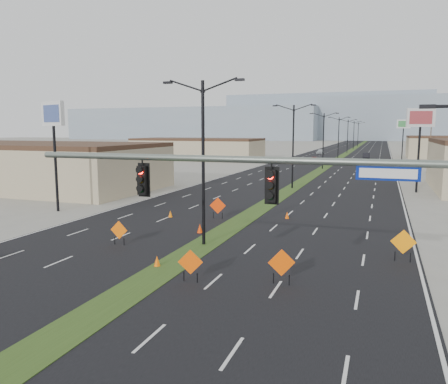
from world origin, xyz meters
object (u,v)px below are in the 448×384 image
(streetlight_0, at_px, (203,158))
(car_mid, at_px, (366,156))
(car_far, at_px, (320,152))
(pole_sign_west, at_px, (53,122))
(construction_sign_3, at_px, (190,263))
(cone_3, at_px, (170,214))
(construction_sign_5, at_px, (403,243))
(cone_0, at_px, (157,261))
(streetlight_1, at_px, (293,144))
(car_left, at_px, (314,160))
(construction_sign_1, at_px, (119,231))
(streetlight_5, at_px, (354,134))
(streetlight_4, at_px, (348,135))
(cone_2, at_px, (287,215))
(streetlight_3, at_px, (339,137))
(pole_sign_east_near, at_px, (420,124))
(signal_mast, at_px, (326,201))
(construction_sign_4, at_px, (282,264))
(streetlight_2, at_px, (323,139))
(cone_1, at_px, (200,228))
(streetlight_6, at_px, (358,133))
(construction_sign_2, at_px, (218,206))
(pole_sign_east_far, at_px, (404,127))

(streetlight_0, height_order, car_mid, streetlight_0)
(car_far, distance_m, pole_sign_west, 99.53)
(construction_sign_3, relative_size, cone_3, 2.76)
(construction_sign_5, bearing_deg, construction_sign_3, -146.78)
(construction_sign_5, height_order, cone_0, construction_sign_5)
(streetlight_1, distance_m, car_left, 43.28)
(car_left, relative_size, construction_sign_1, 2.50)
(streetlight_0, height_order, construction_sign_3, streetlight_0)
(car_mid, bearing_deg, streetlight_5, 93.85)
(cone_3, bearing_deg, pole_sign_west, -174.96)
(streetlight_4, xyz_separation_m, cone_2, (3.22, -102.29, -5.13))
(car_far, bearing_deg, streetlight_3, -72.34)
(cone_2, height_order, pole_sign_east_near, pole_sign_east_near)
(pole_sign_east_near, bearing_deg, car_far, 89.25)
(signal_mast, height_order, construction_sign_4, signal_mast)
(streetlight_2, height_order, construction_sign_1, streetlight_2)
(cone_1, bearing_deg, pole_sign_west, 167.75)
(construction_sign_1, bearing_deg, cone_3, 94.65)
(signal_mast, bearing_deg, streetlight_6, 92.75)
(pole_sign_west, bearing_deg, car_mid, 93.55)
(streetlight_1, distance_m, car_mid, 58.91)
(streetlight_5, relative_size, construction_sign_2, 5.75)
(car_left, xyz_separation_m, pole_sign_west, (-12.71, -64.78, 7.09))
(construction_sign_2, xyz_separation_m, pole_sign_east_far, (16.46, 79.78, 6.66))
(streetlight_5, xyz_separation_m, construction_sign_3, (2.00, -146.40, -4.50))
(cone_2, xyz_separation_m, pole_sign_west, (-19.64, -3.63, 7.46))
(cone_1, height_order, pole_sign_east_far, pole_sign_east_far)
(streetlight_6, xyz_separation_m, cone_3, (-5.88, -161.00, -5.13))
(construction_sign_4, relative_size, cone_0, 2.85)
(construction_sign_2, bearing_deg, construction_sign_1, -116.13)
(car_mid, distance_m, construction_sign_4, 91.64)
(signal_mast, relative_size, car_mid, 3.51)
(streetlight_5, xyz_separation_m, construction_sign_1, (-4.92, -141.83, -4.52))
(construction_sign_1, relative_size, construction_sign_3, 0.97)
(construction_sign_1, relative_size, cone_1, 2.36)
(streetlight_6, distance_m, pole_sign_east_far, 81.82)
(construction_sign_2, bearing_deg, cone_2, 11.67)
(construction_sign_3, bearing_deg, streetlight_5, 74.58)
(cone_0, bearing_deg, streetlight_1, 88.94)
(construction_sign_3, distance_m, cone_0, 3.08)
(streetlight_1, relative_size, streetlight_6, 1.00)
(streetlight_6, xyz_separation_m, car_mid, (6.43, -81.63, -4.65))
(cone_0, bearing_deg, pole_sign_west, 145.29)
(cone_1, bearing_deg, car_far, 93.11)
(construction_sign_1, distance_m, construction_sign_5, 16.58)
(car_far, distance_m, construction_sign_3, 111.67)
(streetlight_5, xyz_separation_m, construction_sign_2, (-2.00, -132.28, -4.39))
(streetlight_5, relative_size, car_left, 2.62)
(pole_sign_east_near, bearing_deg, pole_sign_east_far, 73.24)
(car_left, height_order, construction_sign_5, construction_sign_5)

